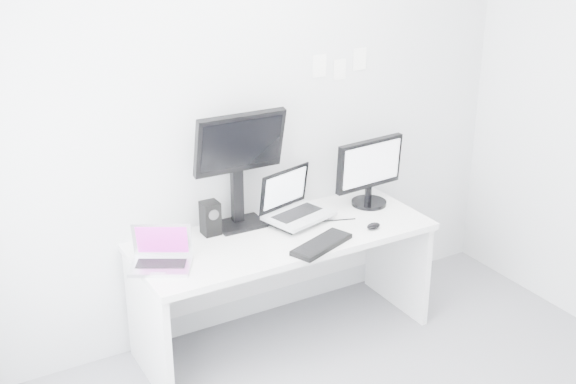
% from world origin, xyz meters
% --- Properties ---
extents(back_wall, '(3.60, 0.00, 3.60)m').
position_xyz_m(back_wall, '(0.00, 1.60, 1.35)').
color(back_wall, silver).
rests_on(back_wall, ground).
extents(desk, '(1.80, 0.70, 0.73)m').
position_xyz_m(desk, '(0.00, 1.25, 0.36)').
color(desk, white).
rests_on(desk, ground).
extents(macbook, '(0.40, 0.37, 0.24)m').
position_xyz_m(macbook, '(-0.79, 1.20, 0.85)').
color(macbook, '#ACADB1').
rests_on(macbook, desk).
extents(speaker, '(0.12, 0.12, 0.20)m').
position_xyz_m(speaker, '(-0.37, 1.46, 0.83)').
color(speaker, black).
rests_on(speaker, desk).
extents(dell_laptop, '(0.46, 0.40, 0.33)m').
position_xyz_m(dell_laptop, '(0.16, 1.35, 0.89)').
color(dell_laptop, silver).
rests_on(dell_laptop, desk).
extents(rear_monitor, '(0.55, 0.21, 0.74)m').
position_xyz_m(rear_monitor, '(-0.17, 1.48, 1.10)').
color(rear_monitor, black).
rests_on(rear_monitor, desk).
extents(samsung_monitor, '(0.51, 0.27, 0.45)m').
position_xyz_m(samsung_monitor, '(0.70, 1.36, 0.96)').
color(samsung_monitor, black).
rests_on(samsung_monitor, desk).
extents(keyboard, '(0.43, 0.28, 0.03)m').
position_xyz_m(keyboard, '(0.10, 0.99, 0.74)').
color(keyboard, black).
rests_on(keyboard, desk).
extents(mouse, '(0.11, 0.09, 0.03)m').
position_xyz_m(mouse, '(0.51, 1.04, 0.75)').
color(mouse, black).
rests_on(mouse, desk).
extents(wall_note_0, '(0.10, 0.00, 0.14)m').
position_xyz_m(wall_note_0, '(0.45, 1.59, 1.62)').
color(wall_note_0, white).
rests_on(wall_note_0, back_wall).
extents(wall_note_1, '(0.09, 0.00, 0.13)m').
position_xyz_m(wall_note_1, '(0.60, 1.59, 1.58)').
color(wall_note_1, white).
rests_on(wall_note_1, back_wall).
extents(wall_note_2, '(0.10, 0.00, 0.14)m').
position_xyz_m(wall_note_2, '(0.75, 1.59, 1.63)').
color(wall_note_2, white).
rests_on(wall_note_2, back_wall).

